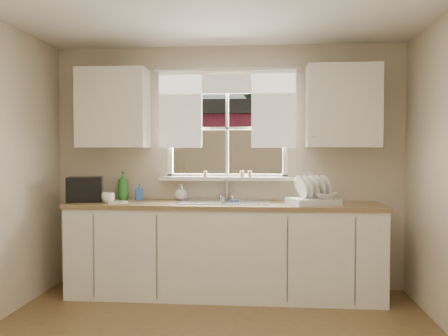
# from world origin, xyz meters

# --- Properties ---
(room_walls) EXTENTS (3.62, 4.02, 2.50)m
(room_walls) POSITION_xyz_m (0.00, -0.07, 1.24)
(room_walls) COLOR beige
(room_walls) RESTS_ON ground
(window) EXTENTS (1.38, 0.16, 1.06)m
(window) POSITION_xyz_m (0.00, 2.00, 1.49)
(window) COLOR white
(window) RESTS_ON room_walls
(curtains) EXTENTS (1.50, 0.03, 0.81)m
(curtains) POSITION_xyz_m (0.00, 1.95, 1.93)
(curtains) COLOR white
(curtains) RESTS_ON room_walls
(base_cabinets) EXTENTS (3.00, 0.62, 0.87)m
(base_cabinets) POSITION_xyz_m (0.00, 1.68, 0.43)
(base_cabinets) COLOR white
(base_cabinets) RESTS_ON ground
(countertop) EXTENTS (3.04, 0.65, 0.04)m
(countertop) POSITION_xyz_m (0.00, 1.68, 0.89)
(countertop) COLOR olive
(countertop) RESTS_ON base_cabinets
(upper_cabinet_left) EXTENTS (0.70, 0.33, 0.80)m
(upper_cabinet_left) POSITION_xyz_m (-1.15, 1.82, 1.85)
(upper_cabinet_left) COLOR white
(upper_cabinet_left) RESTS_ON room_walls
(upper_cabinet_right) EXTENTS (0.70, 0.33, 0.80)m
(upper_cabinet_right) POSITION_xyz_m (1.15, 1.82, 1.85)
(upper_cabinet_right) COLOR white
(upper_cabinet_right) RESTS_ON room_walls
(wall_outlet) EXTENTS (0.08, 0.01, 0.12)m
(wall_outlet) POSITION_xyz_m (0.88, 1.99, 1.08)
(wall_outlet) COLOR beige
(wall_outlet) RESTS_ON room_walls
(sill_jars) EXTENTS (0.50, 0.04, 0.06)m
(sill_jars) POSITION_xyz_m (0.06, 1.94, 1.18)
(sill_jars) COLOR brown
(sill_jars) RESTS_ON window
(backyard) EXTENTS (20.00, 10.00, 6.13)m
(backyard) POSITION_xyz_m (0.58, 8.42, 3.46)
(backyard) COLOR #335421
(backyard) RESTS_ON ground
(sink) EXTENTS (0.88, 0.52, 0.40)m
(sink) POSITION_xyz_m (0.00, 1.71, 0.84)
(sink) COLOR #B7B7BC
(sink) RESTS_ON countertop
(dish_rack) EXTENTS (0.52, 0.46, 0.31)m
(dish_rack) POSITION_xyz_m (0.85, 1.64, 0.99)
(dish_rack) COLOR silver
(dish_rack) RESTS_ON countertop
(bowl) EXTENTS (0.28, 0.28, 0.05)m
(bowl) POSITION_xyz_m (0.97, 1.59, 0.99)
(bowl) COLOR silver
(bowl) RESTS_ON dish_rack
(soap_bottle_a) EXTENTS (0.12, 0.12, 0.30)m
(soap_bottle_a) POSITION_xyz_m (-1.07, 1.87, 1.06)
(soap_bottle_a) COLOR #2F832B
(soap_bottle_a) RESTS_ON countertop
(soap_bottle_b) EXTENTS (0.10, 0.10, 0.17)m
(soap_bottle_b) POSITION_xyz_m (-0.90, 1.87, 0.99)
(soap_bottle_b) COLOR blue
(soap_bottle_b) RESTS_ON countertop
(soap_bottle_c) EXTENTS (0.16, 0.16, 0.16)m
(soap_bottle_c) POSITION_xyz_m (-0.46, 1.87, 0.99)
(soap_bottle_c) COLOR beige
(soap_bottle_c) RESTS_ON countertop
(saucer) EXTENTS (0.19, 0.19, 0.01)m
(saucer) POSITION_xyz_m (-1.03, 1.58, 0.92)
(saucer) COLOR white
(saucer) RESTS_ON countertop
(cup) EXTENTS (0.13, 0.13, 0.10)m
(cup) POSITION_xyz_m (-1.13, 1.58, 0.96)
(cup) COLOR white
(cup) RESTS_ON countertop
(black_appliance) EXTENTS (0.41, 0.38, 0.25)m
(black_appliance) POSITION_xyz_m (-1.40, 1.68, 1.03)
(black_appliance) COLOR black
(black_appliance) RESTS_ON countertop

